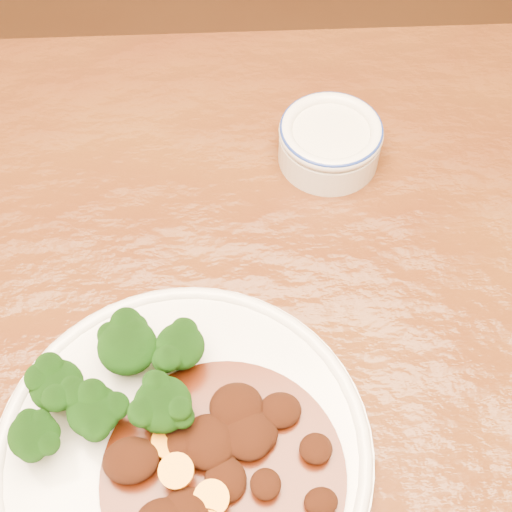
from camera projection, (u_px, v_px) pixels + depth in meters
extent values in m
cube|color=#522B0E|center=(217.00, 376.00, 0.64)|extent=(1.56, 1.00, 0.04)
cylinder|color=white|center=(183.00, 454.00, 0.58)|extent=(0.31, 0.31, 0.01)
torus|color=white|center=(182.00, 451.00, 0.57)|extent=(0.31, 0.31, 0.01)
cylinder|color=#5A8243|center=(63.00, 397.00, 0.59)|extent=(0.01, 0.01, 0.02)
ellipsoid|color=black|center=(57.00, 385.00, 0.57)|extent=(0.04, 0.04, 0.03)
cylinder|color=#5A8243|center=(99.00, 422.00, 0.58)|extent=(0.01, 0.01, 0.02)
ellipsoid|color=black|center=(94.00, 411.00, 0.56)|extent=(0.04, 0.04, 0.03)
cylinder|color=#5A8243|center=(166.00, 416.00, 0.58)|extent=(0.01, 0.01, 0.02)
ellipsoid|color=black|center=(163.00, 404.00, 0.56)|extent=(0.05, 0.05, 0.04)
cylinder|color=#5A8243|center=(132.00, 360.00, 0.61)|extent=(0.01, 0.01, 0.02)
ellipsoid|color=black|center=(127.00, 347.00, 0.59)|extent=(0.05, 0.05, 0.04)
cylinder|color=#5A8243|center=(40.00, 445.00, 0.57)|extent=(0.01, 0.01, 0.02)
ellipsoid|color=black|center=(33.00, 435.00, 0.55)|extent=(0.04, 0.04, 0.03)
cylinder|color=#5A8243|center=(182.00, 358.00, 0.61)|extent=(0.01, 0.01, 0.02)
ellipsoid|color=black|center=(180.00, 346.00, 0.59)|extent=(0.04, 0.04, 0.03)
cylinder|color=#4F1308|center=(223.00, 475.00, 0.56)|extent=(0.19, 0.19, 0.00)
ellipsoid|color=black|center=(321.00, 502.00, 0.54)|extent=(0.03, 0.02, 0.01)
ellipsoid|color=black|center=(236.00, 406.00, 0.58)|extent=(0.04, 0.04, 0.02)
ellipsoid|color=black|center=(165.00, 430.00, 0.57)|extent=(0.02, 0.03, 0.01)
ellipsoid|color=black|center=(254.00, 434.00, 0.57)|extent=(0.04, 0.03, 0.02)
ellipsoid|color=black|center=(131.00, 460.00, 0.55)|extent=(0.04, 0.04, 0.02)
ellipsoid|color=black|center=(226.00, 480.00, 0.55)|extent=(0.03, 0.04, 0.02)
ellipsoid|color=black|center=(248.00, 434.00, 0.56)|extent=(0.04, 0.04, 0.02)
ellipsoid|color=black|center=(184.00, 441.00, 0.56)|extent=(0.03, 0.03, 0.02)
ellipsoid|color=black|center=(316.00, 449.00, 0.56)|extent=(0.03, 0.03, 0.01)
ellipsoid|color=black|center=(266.00, 484.00, 0.54)|extent=(0.02, 0.03, 0.01)
ellipsoid|color=black|center=(208.00, 442.00, 0.56)|extent=(0.04, 0.05, 0.02)
ellipsoid|color=black|center=(243.00, 439.00, 0.57)|extent=(0.04, 0.03, 0.02)
ellipsoid|color=black|center=(280.00, 410.00, 0.58)|extent=(0.04, 0.03, 0.02)
ellipsoid|color=black|center=(222.00, 457.00, 0.56)|extent=(0.02, 0.02, 0.01)
cylinder|color=orange|center=(176.00, 471.00, 0.54)|extent=(0.04, 0.04, 0.01)
cylinder|color=orange|center=(211.00, 498.00, 0.53)|extent=(0.03, 0.03, 0.01)
cylinder|color=orange|center=(184.00, 439.00, 0.56)|extent=(0.03, 0.03, 0.01)
cylinder|color=orange|center=(242.00, 412.00, 0.57)|extent=(0.04, 0.04, 0.01)
cylinder|color=orange|center=(168.00, 442.00, 0.56)|extent=(0.04, 0.04, 0.01)
cylinder|color=silver|center=(329.00, 147.00, 0.75)|extent=(0.11, 0.11, 0.03)
cylinder|color=silver|center=(331.00, 134.00, 0.73)|extent=(0.08, 0.08, 0.01)
torus|color=silver|center=(331.00, 131.00, 0.73)|extent=(0.11, 0.11, 0.01)
torus|color=navy|center=(331.00, 129.00, 0.73)|extent=(0.11, 0.11, 0.00)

